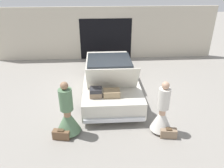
# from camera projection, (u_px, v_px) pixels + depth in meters

# --- Properties ---
(ground_plane) EXTENTS (40.00, 40.00, 0.00)m
(ground_plane) POSITION_uv_depth(u_px,v_px,m) (110.00, 88.00, 9.13)
(ground_plane) COLOR gray
(garage_wall_back) EXTENTS (12.00, 0.14, 2.80)m
(garage_wall_back) POSITION_uv_depth(u_px,v_px,m) (106.00, 34.00, 11.85)
(garage_wall_back) COLOR beige
(garage_wall_back) RESTS_ON ground_plane
(car) EXTENTS (2.04, 5.24, 1.71)m
(car) POSITION_uv_depth(u_px,v_px,m) (110.00, 76.00, 8.89)
(car) COLOR silver
(car) RESTS_ON ground_plane
(person_left) EXTENTS (0.72, 0.72, 1.70)m
(person_left) POSITION_uv_depth(u_px,v_px,m) (68.00, 116.00, 6.32)
(person_left) COLOR #997051
(person_left) RESTS_ON ground_plane
(person_right) EXTENTS (0.65, 0.65, 1.66)m
(person_right) POSITION_uv_depth(u_px,v_px,m) (162.00, 114.00, 6.41)
(person_right) COLOR tan
(person_right) RESTS_ON ground_plane
(suitcase_beside_left_person) EXTENTS (0.52, 0.28, 0.31)m
(suitcase_beside_left_person) POSITION_uv_depth(u_px,v_px,m) (61.00, 134.00, 6.29)
(suitcase_beside_left_person) COLOR brown
(suitcase_beside_left_person) RESTS_ON ground_plane
(suitcase_beside_right_person) EXTENTS (0.50, 0.28, 0.30)m
(suitcase_beside_right_person) POSITION_uv_depth(u_px,v_px,m) (168.00, 133.00, 6.35)
(suitcase_beside_right_person) COLOR #8C7259
(suitcase_beside_right_person) RESTS_ON ground_plane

